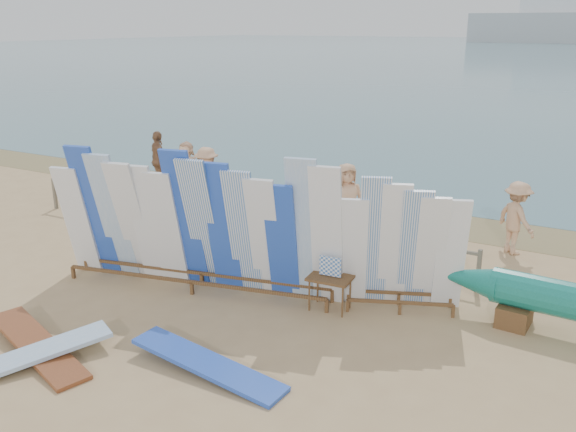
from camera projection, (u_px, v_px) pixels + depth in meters
The scene contains 20 objects.
ground at pixel (145, 287), 12.45m from camera, with size 160.00×160.00×0.00m, color tan.
wet_sand_strip at pixel (306, 201), 18.48m from camera, with size 40.00×2.60×0.01m, color olive.
distant_ship at pixel (554, 23), 166.88m from camera, with size 45.00×8.00×14.00m.
fence at pixel (227, 218), 14.77m from camera, with size 12.08×0.08×0.90m.
main_surfboard_rack at pixel (195, 228), 11.91m from camera, with size 5.93×1.86×2.94m.
side_surfboard_rack at pixel (402, 251), 11.11m from camera, with size 2.34×1.38×2.63m.
vendor_table at pixel (330, 292), 11.36m from camera, with size 0.83×0.61×1.06m.
flat_board_b at pixel (25, 367), 9.55m from camera, with size 0.56×2.70×0.07m, color #89AFDB.
flat_board_d at pixel (208, 372), 9.39m from camera, with size 0.56×2.70×0.07m, color blue.
flat_board_c at pixel (38, 353), 9.95m from camera, with size 0.56×2.70×0.07m, color brown.
beach_chair_left at pixel (238, 218), 16.07m from camera, with size 0.57×0.59×0.85m.
beach_chair_right at pixel (292, 227), 15.38m from camera, with size 0.51×0.53×0.81m.
stroller at pixel (275, 224), 15.06m from camera, with size 0.71×0.85×1.00m.
beachgoer_2 at pixel (193, 184), 17.32m from camera, with size 0.76×0.37×1.57m, color beige.
beachgoer_11 at pixel (187, 169), 18.72m from camera, with size 1.60×0.52×1.73m, color beige.
beachgoer_3 at pixel (207, 180), 17.22m from camera, with size 1.20×0.49×1.85m, color tan.
beachgoer_extra_1 at pixel (159, 160), 19.59m from camera, with size 1.10×0.48×1.88m, color #8C6042.
beachgoer_9 at pixel (516, 218), 14.02m from camera, with size 1.11×0.46×1.72m, color tan.
beachgoer_4 at pixel (303, 195), 16.07m from camera, with size 0.97×0.42×1.65m, color #8C6042.
beachgoer_6 at pixel (346, 200), 15.17m from camera, with size 0.91×0.44×1.87m, color tan.
Camera 1 is at (8.06, -8.63, 5.13)m, focal length 38.00 mm.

